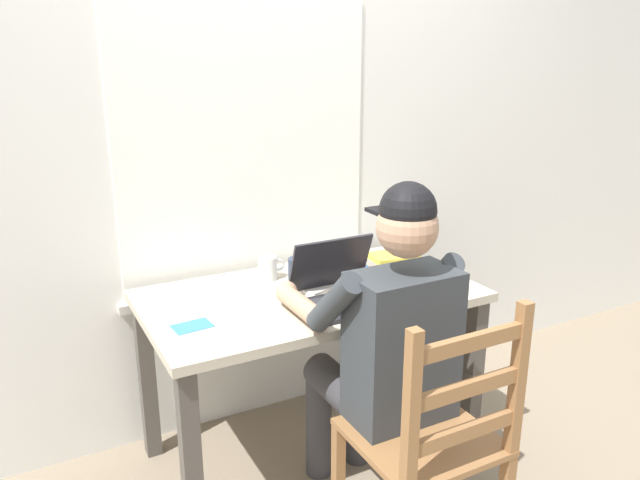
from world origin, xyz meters
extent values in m
plane|color=gray|center=(0.00, 0.00, 0.00)|extent=(8.00, 8.00, 0.00)
cube|color=silver|center=(0.00, 0.43, 1.30)|extent=(6.00, 0.04, 2.60)
cube|color=white|center=(-0.08, 0.41, 1.23)|extent=(1.09, 0.01, 1.17)
cube|color=beige|center=(-0.08, 0.40, 0.63)|extent=(1.15, 0.06, 0.04)
cube|color=#BCB29E|center=(0.00, 0.00, 0.70)|extent=(1.27, 0.71, 0.03)
cube|color=#4C4742|center=(-0.59, -0.30, 0.34)|extent=(0.06, 0.06, 0.69)
cube|color=#4C4742|center=(0.59, -0.30, 0.34)|extent=(0.06, 0.06, 0.69)
cube|color=#4C4742|center=(-0.59, 0.30, 0.34)|extent=(0.06, 0.06, 0.69)
cube|color=#4C4742|center=(0.59, 0.30, 0.34)|extent=(0.06, 0.06, 0.69)
cube|color=#33383D|center=(0.06, -0.53, 0.71)|extent=(0.34, 0.20, 0.50)
sphere|color=tan|center=(0.06, -0.53, 1.11)|extent=(0.19, 0.19, 0.19)
sphere|color=black|center=(0.06, -0.53, 1.16)|extent=(0.17, 0.17, 0.17)
cube|color=black|center=(0.06, -0.45, 1.14)|extent=(0.13, 0.10, 0.01)
cylinder|color=#38383D|center=(-0.03, -0.33, 0.46)|extent=(0.13, 0.40, 0.13)
cylinder|color=#38383D|center=(0.15, -0.33, 0.46)|extent=(0.13, 0.40, 0.13)
cylinder|color=#38383D|center=(-0.03, -0.13, 0.23)|extent=(0.10, 0.10, 0.46)
cylinder|color=#38383D|center=(0.15, -0.13, 0.23)|extent=(0.10, 0.10, 0.46)
cylinder|color=#33383D|center=(-0.14, -0.44, 0.87)|extent=(0.10, 0.25, 0.25)
cylinder|color=tan|center=(-0.14, -0.21, 0.77)|extent=(0.07, 0.28, 0.07)
sphere|color=tan|center=(-0.13, -0.07, 0.77)|extent=(0.08, 0.08, 0.08)
cylinder|color=#33383D|center=(0.26, -0.44, 0.87)|extent=(0.10, 0.25, 0.25)
cylinder|color=tan|center=(0.26, -0.21, 0.77)|extent=(0.07, 0.28, 0.07)
sphere|color=tan|center=(0.25, -0.07, 0.77)|extent=(0.08, 0.08, 0.08)
cube|color=olive|center=(0.06, -0.65, 0.45)|extent=(0.42, 0.42, 0.02)
cube|color=olive|center=(0.25, -0.46, 0.22)|extent=(0.04, 0.04, 0.44)
cube|color=olive|center=(0.25, -0.84, 0.70)|extent=(0.04, 0.04, 0.48)
cube|color=olive|center=(-0.13, -0.84, 0.70)|extent=(0.04, 0.04, 0.48)
cube|color=olive|center=(0.06, -0.84, 0.58)|extent=(0.36, 0.02, 0.04)
cube|color=olive|center=(0.06, -0.84, 0.72)|extent=(0.36, 0.02, 0.04)
cube|color=olive|center=(0.06, -0.84, 0.86)|extent=(0.36, 0.02, 0.04)
cube|color=#232328|center=(0.06, -0.20, 0.73)|extent=(0.33, 0.23, 0.02)
cube|color=#38383D|center=(0.06, -0.20, 0.74)|extent=(0.29, 0.17, 0.00)
cube|color=#232328|center=(0.06, -0.04, 0.84)|extent=(0.33, 0.08, 0.21)
cube|color=#4C515B|center=(0.06, -0.04, 0.84)|extent=(0.29, 0.07, 0.18)
ellipsoid|color=#232328|center=(0.35, -0.20, 0.74)|extent=(0.06, 0.10, 0.03)
cylinder|color=white|center=(-0.09, 0.20, 0.77)|extent=(0.08, 0.08, 0.10)
torus|color=white|center=(-0.04, 0.20, 0.78)|extent=(0.05, 0.01, 0.05)
cylinder|color=#2D384C|center=(0.01, 0.14, 0.77)|extent=(0.07, 0.07, 0.09)
torus|color=#2D384C|center=(0.06, 0.14, 0.77)|extent=(0.05, 0.01, 0.05)
cube|color=#2D5B9E|center=(0.40, 0.03, 0.74)|extent=(0.20, 0.15, 0.03)
cube|color=gray|center=(0.40, 0.03, 0.77)|extent=(0.18, 0.12, 0.03)
cube|color=gold|center=(0.41, 0.03, 0.79)|extent=(0.21, 0.15, 0.02)
cube|color=white|center=(0.46, -0.19, 0.73)|extent=(0.26, 0.23, 0.01)
cube|color=white|center=(0.07, 0.05, 0.73)|extent=(0.29, 0.25, 0.02)
cube|color=teal|center=(-0.50, -0.10, 0.72)|extent=(0.14, 0.10, 0.00)
camera|label=1|loc=(-1.01, -1.98, 1.61)|focal=34.62mm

